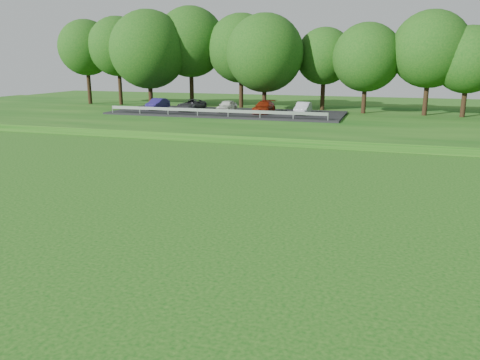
% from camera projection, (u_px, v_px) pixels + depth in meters
% --- Properties ---
extents(berm, '(130.00, 30.00, 0.60)m').
position_uv_depth(berm, '(477.00, 124.00, 42.90)').
color(berm, '#0D470E').
rests_on(berm, ground).
extents(parking_lot, '(24.00, 9.00, 1.38)m').
position_uv_depth(parking_lot, '(225.00, 110.00, 48.64)').
color(parking_lot, black).
rests_on(parking_lot, berm).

